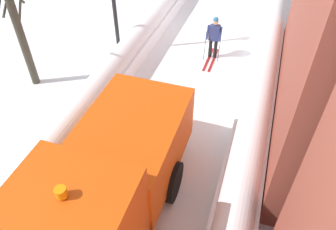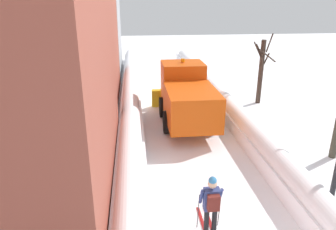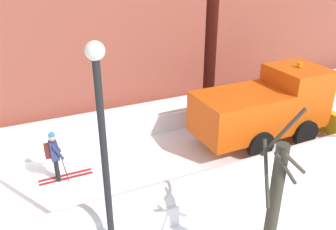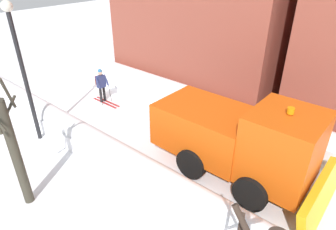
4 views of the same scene
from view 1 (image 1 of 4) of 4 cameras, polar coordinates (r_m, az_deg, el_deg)
ground_plane at (r=8.71m, az=-8.29°, el=-18.26°), size 80.00×80.00×0.00m
snowbank_right at (r=9.42m, az=-23.71°, el=-11.09°), size 1.10×36.00×1.09m
plow_truck at (r=7.59m, az=-10.16°, el=-11.55°), size 3.20×5.98×3.12m
skier at (r=13.78m, az=8.04°, el=13.52°), size 0.62×1.80×1.81m
traffic_light_pole at (r=8.95m, az=22.66°, el=9.84°), size 0.28×0.42×4.56m
bare_tree_near at (r=12.68m, az=-24.14°, el=12.26°), size 0.90×0.95×4.27m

